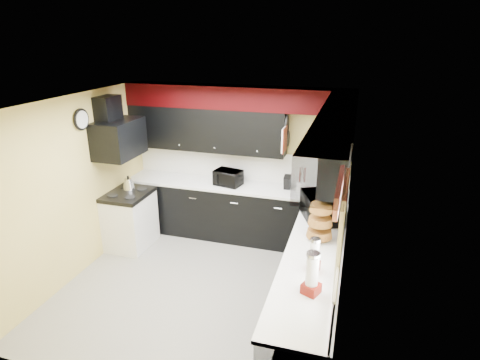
# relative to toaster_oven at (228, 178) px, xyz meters

# --- Properties ---
(ground) EXTENTS (3.60, 3.60, 0.00)m
(ground) POSITION_rel_toaster_oven_xyz_m (0.09, -1.47, -1.06)
(ground) COLOR gray
(ground) RESTS_ON ground
(wall_back) EXTENTS (3.60, 0.06, 2.50)m
(wall_back) POSITION_rel_toaster_oven_xyz_m (0.09, 0.33, 0.19)
(wall_back) COLOR #E0C666
(wall_back) RESTS_ON ground
(wall_right) EXTENTS (0.06, 3.60, 2.50)m
(wall_right) POSITION_rel_toaster_oven_xyz_m (1.89, -1.47, 0.19)
(wall_right) COLOR #E0C666
(wall_right) RESTS_ON ground
(wall_left) EXTENTS (0.06, 3.60, 2.50)m
(wall_left) POSITION_rel_toaster_oven_xyz_m (-1.71, -1.47, 0.19)
(wall_left) COLOR #E0C666
(wall_left) RESTS_ON ground
(ceiling) EXTENTS (3.60, 3.60, 0.06)m
(ceiling) POSITION_rel_toaster_oven_xyz_m (0.09, -1.47, 1.44)
(ceiling) COLOR white
(ceiling) RESTS_ON wall_back
(cab_back) EXTENTS (3.60, 0.60, 0.90)m
(cab_back) POSITION_rel_toaster_oven_xyz_m (0.09, 0.03, -0.61)
(cab_back) COLOR black
(cab_back) RESTS_ON ground
(cab_right) EXTENTS (0.60, 3.00, 0.90)m
(cab_right) POSITION_rel_toaster_oven_xyz_m (1.59, -1.77, -0.61)
(cab_right) COLOR black
(cab_right) RESTS_ON ground
(counter_back) EXTENTS (3.62, 0.64, 0.04)m
(counter_back) POSITION_rel_toaster_oven_xyz_m (0.09, 0.03, -0.14)
(counter_back) COLOR white
(counter_back) RESTS_ON cab_back
(counter_right) EXTENTS (0.64, 3.02, 0.04)m
(counter_right) POSITION_rel_toaster_oven_xyz_m (1.59, -1.77, -0.14)
(counter_right) COLOR white
(counter_right) RESTS_ON cab_right
(splash_back) EXTENTS (3.60, 0.02, 0.50)m
(splash_back) POSITION_rel_toaster_oven_xyz_m (0.09, 0.32, 0.13)
(splash_back) COLOR white
(splash_back) RESTS_ON counter_back
(splash_right) EXTENTS (0.02, 3.60, 0.50)m
(splash_right) POSITION_rel_toaster_oven_xyz_m (1.88, -1.47, 0.13)
(splash_right) COLOR white
(splash_right) RESTS_ON counter_right
(upper_back) EXTENTS (2.60, 0.35, 0.70)m
(upper_back) POSITION_rel_toaster_oven_xyz_m (-0.41, 0.16, 0.74)
(upper_back) COLOR black
(upper_back) RESTS_ON wall_back
(upper_right) EXTENTS (0.35, 1.80, 0.70)m
(upper_right) POSITION_rel_toaster_oven_xyz_m (1.71, -0.57, 0.74)
(upper_right) COLOR black
(upper_right) RESTS_ON wall_right
(soffit_back) EXTENTS (3.60, 0.36, 0.35)m
(soffit_back) POSITION_rel_toaster_oven_xyz_m (0.09, 0.15, 1.26)
(soffit_back) COLOR black
(soffit_back) RESTS_ON wall_back
(soffit_right) EXTENTS (0.36, 3.24, 0.35)m
(soffit_right) POSITION_rel_toaster_oven_xyz_m (1.71, -1.65, 1.26)
(soffit_right) COLOR black
(soffit_right) RESTS_ON wall_right
(stove) EXTENTS (0.60, 0.75, 0.86)m
(stove) POSITION_rel_toaster_oven_xyz_m (-1.41, -0.72, -0.63)
(stove) COLOR white
(stove) RESTS_ON ground
(cooktop) EXTENTS (0.62, 0.77, 0.06)m
(cooktop) POSITION_rel_toaster_oven_xyz_m (-1.41, -0.72, -0.17)
(cooktop) COLOR black
(cooktop) RESTS_ON stove
(hood) EXTENTS (0.50, 0.78, 0.55)m
(hood) POSITION_rel_toaster_oven_xyz_m (-1.46, -0.72, 0.72)
(hood) COLOR black
(hood) RESTS_ON wall_left
(hood_duct) EXTENTS (0.24, 0.40, 0.40)m
(hood_duct) POSITION_rel_toaster_oven_xyz_m (-1.59, -0.72, 1.14)
(hood_duct) COLOR black
(hood_duct) RESTS_ON wall_left
(window) EXTENTS (0.03, 0.86, 0.96)m
(window) POSITION_rel_toaster_oven_xyz_m (1.87, -2.37, 0.49)
(window) COLOR white
(window) RESTS_ON wall_right
(valance) EXTENTS (0.04, 0.88, 0.20)m
(valance) POSITION_rel_toaster_oven_xyz_m (1.82, -2.37, 0.89)
(valance) COLOR red
(valance) RESTS_ON wall_right
(pan_top) EXTENTS (0.03, 0.22, 0.40)m
(pan_top) POSITION_rel_toaster_oven_xyz_m (0.91, 0.08, 0.94)
(pan_top) COLOR black
(pan_top) RESTS_ON upper_back
(pan_mid) EXTENTS (0.03, 0.28, 0.46)m
(pan_mid) POSITION_rel_toaster_oven_xyz_m (0.91, -0.05, 0.69)
(pan_mid) COLOR black
(pan_mid) RESTS_ON upper_back
(pan_low) EXTENTS (0.03, 0.24, 0.42)m
(pan_low) POSITION_rel_toaster_oven_xyz_m (0.91, 0.21, 0.66)
(pan_low) COLOR black
(pan_low) RESTS_ON upper_back
(cut_board) EXTENTS (0.03, 0.26, 0.35)m
(cut_board) POSITION_rel_toaster_oven_xyz_m (0.92, -0.17, 0.74)
(cut_board) COLOR white
(cut_board) RESTS_ON upper_back
(baskets) EXTENTS (0.27, 0.27, 0.50)m
(baskets) POSITION_rel_toaster_oven_xyz_m (1.61, -1.42, 0.12)
(baskets) COLOR brown
(baskets) RESTS_ON upper_right
(clock) EXTENTS (0.03, 0.30, 0.30)m
(clock) POSITION_rel_toaster_oven_xyz_m (-1.68, -1.22, 1.09)
(clock) COLOR black
(clock) RESTS_ON wall_left
(deco_plate) EXTENTS (0.03, 0.24, 0.24)m
(deco_plate) POSITION_rel_toaster_oven_xyz_m (1.86, -1.82, 1.19)
(deco_plate) COLOR white
(deco_plate) RESTS_ON wall_right
(toaster_oven) EXTENTS (0.49, 0.43, 0.24)m
(toaster_oven) POSITION_rel_toaster_oven_xyz_m (0.00, 0.00, 0.00)
(toaster_oven) COLOR black
(toaster_oven) RESTS_ON counter_back
(microwave) EXTENTS (0.62, 0.73, 0.34)m
(microwave) POSITION_rel_toaster_oven_xyz_m (1.57, -0.87, 0.05)
(microwave) COLOR black
(microwave) RESTS_ON counter_right
(utensil_crock) EXTENTS (0.20, 0.20, 0.17)m
(utensil_crock) POSITION_rel_toaster_oven_xyz_m (1.19, 0.02, -0.04)
(utensil_crock) COLOR white
(utensil_crock) RESTS_ON counter_back
(knife_block) EXTENTS (0.10, 0.14, 0.22)m
(knife_block) POSITION_rel_toaster_oven_xyz_m (0.95, 0.09, -0.01)
(knife_block) COLOR black
(knife_block) RESTS_ON counter_back
(kettle) EXTENTS (0.23, 0.23, 0.17)m
(kettle) POSITION_rel_toaster_oven_xyz_m (-1.47, -0.57, -0.06)
(kettle) COLOR #B0B0B4
(kettle) RESTS_ON cooktop
(dispenser_a) EXTENTS (0.13, 0.13, 0.33)m
(dispenser_a) POSITION_rel_toaster_oven_xyz_m (1.63, -2.12, 0.04)
(dispenser_a) COLOR #6B000D
(dispenser_a) RESTS_ON counter_right
(dispenser_b) EXTENTS (0.20, 0.20, 0.41)m
(dispenser_b) POSITION_rel_toaster_oven_xyz_m (1.65, -2.51, 0.08)
(dispenser_b) COLOR #5B0E17
(dispenser_b) RESTS_ON counter_right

